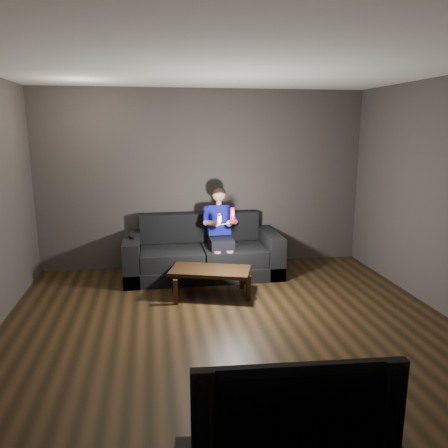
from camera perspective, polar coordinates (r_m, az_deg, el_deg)
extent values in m
plane|color=black|center=(4.72, 1.31, -14.29)|extent=(5.00, 5.00, 0.00)
cube|color=#413D38|center=(6.73, -2.59, 5.84)|extent=(5.00, 0.04, 2.70)
cube|color=#413D38|center=(1.98, 15.27, -11.08)|extent=(5.00, 0.04, 2.70)
cube|color=white|center=(4.26, 1.50, 20.21)|extent=(5.00, 5.00, 0.02)
cube|color=black|center=(6.46, -2.79, -5.84)|extent=(2.24, 0.97, 0.19)
cube|color=black|center=(6.27, -6.79, -4.45)|extent=(0.88, 0.68, 0.23)
cube|color=black|center=(6.37, 1.33, -4.09)|extent=(0.88, 0.68, 0.23)
cube|color=black|center=(6.67, -3.21, -0.35)|extent=(1.80, 0.22, 0.44)
cube|color=black|center=(6.37, -11.89, -4.40)|extent=(0.22, 0.97, 0.61)
cube|color=black|center=(6.59, 5.97, -3.64)|extent=(0.22, 0.97, 0.61)
cube|color=black|center=(6.26, -0.37, -2.53)|extent=(0.33, 0.42, 0.15)
cube|color=navy|center=(6.40, -0.68, 0.53)|extent=(0.33, 0.23, 0.46)
cube|color=gold|center=(6.30, -0.56, 0.94)|extent=(0.10, 0.10, 0.11)
cube|color=red|center=(6.30, -0.55, 0.94)|extent=(0.07, 0.07, 0.07)
cylinder|color=#E29C7F|center=(6.36, -0.69, 2.76)|extent=(0.08, 0.08, 0.07)
sphere|color=#E29C7F|center=(6.34, -0.69, 3.88)|extent=(0.20, 0.20, 0.20)
ellipsoid|color=black|center=(6.34, -0.71, 4.09)|extent=(0.21, 0.21, 0.18)
cylinder|color=navy|center=(6.29, -2.41, 1.07)|extent=(0.09, 0.25, 0.21)
cylinder|color=navy|center=(6.35, 1.22, 1.19)|extent=(0.09, 0.25, 0.21)
cylinder|color=#E29C7F|center=(6.14, -1.65, 0.32)|extent=(0.15, 0.26, 0.11)
cylinder|color=#E29C7F|center=(6.18, 1.07, 0.41)|extent=(0.15, 0.26, 0.11)
sphere|color=#E29C7F|center=(6.05, -0.95, 0.03)|extent=(0.09, 0.09, 0.09)
sphere|color=#E29C7F|center=(6.08, 0.69, 0.09)|extent=(0.09, 0.09, 0.09)
cylinder|color=#E29C7F|center=(6.11, -0.86, -5.28)|extent=(0.10, 0.10, 0.37)
cylinder|color=#E29C7F|center=(6.14, 0.77, -5.20)|extent=(0.10, 0.10, 0.37)
cube|color=#BF0002|center=(5.82, 1.10, 1.13)|extent=(0.07, 0.09, 0.21)
cube|color=#751300|center=(5.78, 1.14, 1.67)|extent=(0.03, 0.02, 0.03)
cylinder|color=white|center=(5.80, 1.14, 0.95)|extent=(0.02, 0.01, 0.02)
ellipsoid|color=white|center=(5.80, -0.62, 0.65)|extent=(0.09, 0.11, 0.16)
cylinder|color=black|center=(5.76, -0.57, 1.13)|extent=(0.03, 0.01, 0.03)
cube|color=black|center=(6.24, -12.04, -1.71)|extent=(0.08, 0.16, 0.03)
cube|color=black|center=(6.28, -12.03, -1.46)|extent=(0.02, 0.02, 0.00)
cube|color=black|center=(5.60, -1.82, -6.12)|extent=(1.11, 0.78, 0.05)
cube|color=black|center=(5.43, -6.34, -8.84)|extent=(0.05, 0.05, 0.32)
cube|color=black|center=(5.55, 3.20, -8.32)|extent=(0.05, 0.05, 0.32)
cube|color=black|center=(5.82, -6.57, -7.38)|extent=(0.05, 0.05, 0.32)
cube|color=black|center=(5.92, 2.33, -6.94)|extent=(0.05, 0.05, 0.32)
imported|color=black|center=(2.42, 9.05, -22.56)|extent=(1.05, 0.20, 0.60)
cube|color=white|center=(2.71, 19.64, -24.20)|extent=(0.08, 0.15, 0.19)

